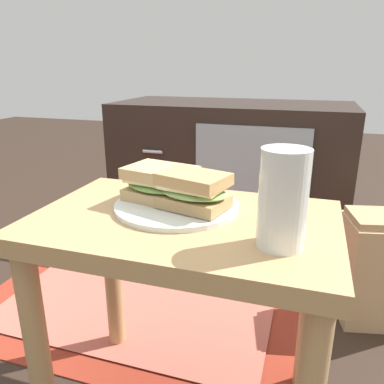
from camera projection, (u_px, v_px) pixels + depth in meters
side_table at (184, 260)px, 0.73m from camera, size 0.56×0.36×0.46m
tv_cabinet at (231, 171)px, 1.64m from camera, size 0.96×0.46×0.58m
area_rug at (151, 287)px, 1.30m from camera, size 1.01×0.85×0.01m
plate at (177, 206)px, 0.74m from camera, size 0.24×0.24×0.01m
sandwich_front at (161, 183)px, 0.75m from camera, size 0.16×0.13×0.07m
sandwich_back at (193, 190)px, 0.71m from camera, size 0.15×0.12×0.07m
beer_glass at (283, 201)px, 0.57m from camera, size 0.07×0.07×0.15m
paper_bag at (376, 268)px, 1.11m from camera, size 0.22×0.21×0.33m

